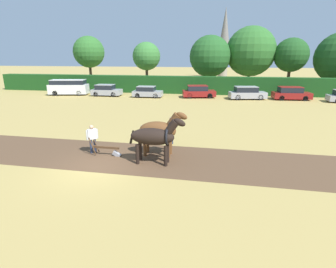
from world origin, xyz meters
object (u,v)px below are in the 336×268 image
draft_horse_lead_left (155,137)px  draft_horse_lead_right (160,130)px  church_spire (224,41)px  farmer_beside_team (171,128)px  plow (108,150)px  parked_car_left (106,90)px  parked_van (69,87)px  tree_far_left (89,52)px  parked_car_center_right (247,93)px  tree_center_left (210,56)px  parked_car_center (198,92)px  tree_center_right (291,55)px  tree_left (146,56)px  tree_center (251,52)px  parked_car_right (291,94)px  parked_car_center_left (147,92)px  farmer_at_plow (92,137)px

draft_horse_lead_left → draft_horse_lead_right: 1.18m
church_spire → farmer_beside_team: 55.25m
plow → parked_car_left: size_ratio=0.44×
draft_horse_lead_left → parked_van: size_ratio=0.53×
tree_far_left → parked_car_center_right: bearing=-20.2°
church_spire → draft_horse_lead_right: (-4.46, -56.46, -7.24)m
tree_center_left → farmer_beside_team: 27.99m
tree_center_left → parked_car_center: bearing=-97.4°
tree_center_right → tree_left: bearing=-179.6°
farmer_beside_team → parked_car_center: size_ratio=0.38×
tree_center → plow: size_ratio=5.58×
tree_far_left → draft_horse_lead_right: size_ratio=3.09×
parked_car_center → parked_car_center_right: parked_car_center_right is taller
plow → parked_car_center: bearing=81.6°
parked_car_right → tree_center_right: bearing=75.4°
parked_car_center_right → draft_horse_lead_left: bearing=-117.9°
tree_left → tree_far_left: bearing=176.6°
parked_car_right → farmer_beside_team: bearing=-125.2°
parked_car_center_left → tree_far_left: bearing=140.7°
parked_car_center_left → draft_horse_lead_left: bearing=-75.9°
tree_far_left → draft_horse_lead_left: tree_far_left is taller
farmer_at_plow → parked_car_center_left: farmer_at_plow is taller
draft_horse_lead_right → farmer_beside_team: draft_horse_lead_right is taller
plow → parked_car_left: parked_car_left is taller
draft_horse_lead_right → plow: 3.01m
tree_left → parked_car_left: (-3.38, -9.02, -4.42)m
farmer_beside_team → parked_car_center_left: (-6.26, 18.42, -0.32)m
tree_far_left → tree_left: size_ratio=1.14×
plow → parked_van: size_ratio=0.32×
farmer_at_plow → parked_car_center_right: (10.51, 21.16, -0.16)m
draft_horse_lead_right → parked_car_center: bearing=88.8°
parked_car_right → draft_horse_lead_right: bearing=-123.5°
tree_far_left → plow: tree_far_left is taller
draft_horse_lead_left → parked_van: 27.67m
draft_horse_lead_left → plow: draft_horse_lead_left is taller
church_spire → parked_car_center_left: (-10.41, -36.15, -7.96)m
tree_center_left → parked_van: tree_center_left is taller
parked_car_center → parked_car_left: bearing=171.2°
tree_left → parked_car_center_left: (2.42, -9.23, -4.47)m
tree_center_right → parked_car_left: tree_center_right is taller
tree_far_left → draft_horse_lead_right: bearing=-58.4°
church_spire → plow: church_spire is taller
parked_van → parked_car_center_left: (11.29, -0.16, -0.39)m
tree_left → parked_car_left: tree_left is taller
farmer_beside_team → parked_van: bearing=154.9°
draft_horse_lead_left → parked_van: bearing=129.1°
parked_car_center → parked_car_right: parked_car_right is taller
parked_car_left → parked_car_center: parked_car_center is taller
tree_far_left → farmer_beside_team: (18.87, -28.26, -4.84)m
church_spire → parked_van: size_ratio=3.02×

